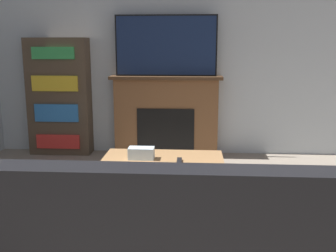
# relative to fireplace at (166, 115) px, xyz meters

# --- Properties ---
(wall_back) EXTENTS (5.84, 0.06, 2.70)m
(wall_back) POSITION_rel_fireplace_xyz_m (0.18, 0.14, 0.83)
(wall_back) COLOR silver
(wall_back) RESTS_ON ground_plane
(fireplace) EXTENTS (1.42, 0.28, 1.02)m
(fireplace) POSITION_rel_fireplace_xyz_m (0.00, 0.00, 0.00)
(fireplace) COLOR brown
(fireplace) RESTS_ON ground_plane
(tv) EXTENTS (1.26, 0.03, 0.75)m
(tv) POSITION_rel_fireplace_xyz_m (0.00, -0.02, 0.88)
(tv) COLOR black
(tv) RESTS_ON fireplace
(coffee_table) EXTENTS (1.05, 0.59, 0.44)m
(coffee_table) POSITION_rel_fireplace_xyz_m (0.09, -1.70, -0.13)
(coffee_table) COLOR #A87A4C
(coffee_table) RESTS_ON ground_plane
(tissue_box) EXTENTS (0.22, 0.12, 0.10)m
(tissue_box) POSITION_rel_fireplace_xyz_m (-0.09, -1.72, -0.02)
(tissue_box) COLOR silver
(tissue_box) RESTS_ON coffee_table
(remote_control) EXTENTS (0.04, 0.15, 0.02)m
(remote_control) POSITION_rel_fireplace_xyz_m (0.24, -1.80, -0.06)
(remote_control) COLOR black
(remote_control) RESTS_ON coffee_table
(bookshelf) EXTENTS (0.79, 0.29, 1.49)m
(bookshelf) POSITION_rel_fireplace_xyz_m (-1.38, -0.02, 0.23)
(bookshelf) COLOR #4C3D2D
(bookshelf) RESTS_ON ground_plane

